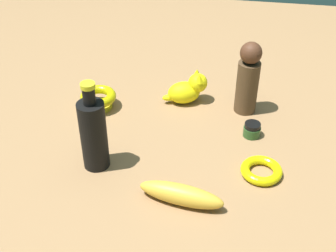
% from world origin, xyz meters
% --- Properties ---
extents(ground, '(2.00, 2.00, 0.00)m').
position_xyz_m(ground, '(0.00, 0.00, 0.00)').
color(ground, '#936D47').
extents(bottle_tall, '(0.06, 0.06, 0.23)m').
position_xyz_m(bottle_tall, '(0.15, 0.12, 0.09)').
color(bottle_tall, black).
rests_on(bottle_tall, ground).
extents(bangle, '(0.10, 0.10, 0.02)m').
position_xyz_m(bangle, '(-0.24, 0.09, 0.01)').
color(bangle, yellow).
rests_on(bangle, ground).
extents(banana, '(0.19, 0.08, 0.05)m').
position_xyz_m(banana, '(-0.06, 0.21, 0.02)').
color(banana, gold).
rests_on(banana, ground).
extents(cat_figurine, '(0.13, 0.09, 0.09)m').
position_xyz_m(cat_figurine, '(-0.03, -0.19, 0.04)').
color(cat_figurine, yellow).
rests_on(cat_figurine, ground).
extents(bowl, '(0.10, 0.10, 0.05)m').
position_xyz_m(bowl, '(0.22, -0.12, 0.03)').
color(bowl, gold).
rests_on(bowl, ground).
extents(nail_polish_jar, '(0.04, 0.04, 0.04)m').
position_xyz_m(nail_polish_jar, '(-0.21, -0.06, 0.02)').
color(nail_polish_jar, '#295325').
rests_on(nail_polish_jar, ground).
extents(person_figure_adult, '(0.06, 0.06, 0.21)m').
position_xyz_m(person_figure_adult, '(-0.19, -0.17, 0.10)').
color(person_figure_adult, '#503924').
rests_on(person_figure_adult, ground).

